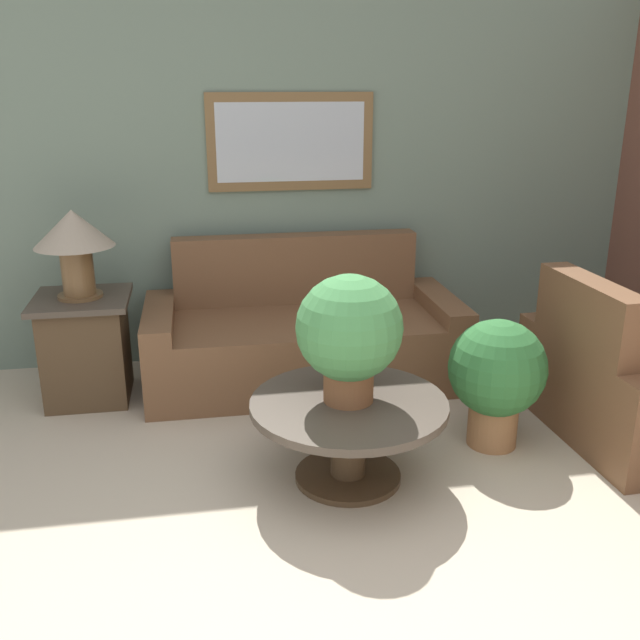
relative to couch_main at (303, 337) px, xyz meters
name	(u,v)px	position (x,y,z in m)	size (l,w,h in m)	color
wall_back	(281,167)	(-0.06, 0.51, 1.02)	(6.87, 0.09, 2.60)	slate
couch_main	(303,337)	(0.00, 0.00, 0.00)	(1.96, 0.88, 0.89)	brown
coffee_table	(349,422)	(0.03, -1.26, 0.02)	(0.94, 0.94, 0.42)	#4C3823
side_table	(86,347)	(-1.33, -0.07, 0.04)	(0.55, 0.55, 0.64)	#4C3823
table_lamp	(74,237)	(-1.33, -0.07, 0.71)	(0.45, 0.45, 0.51)	brown
potted_plant_on_table	(349,332)	(0.03, -1.25, 0.47)	(0.50, 0.50, 0.61)	brown
potted_plant_floor	(497,374)	(0.86, -1.05, 0.12)	(0.51, 0.51, 0.69)	#9E6B42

